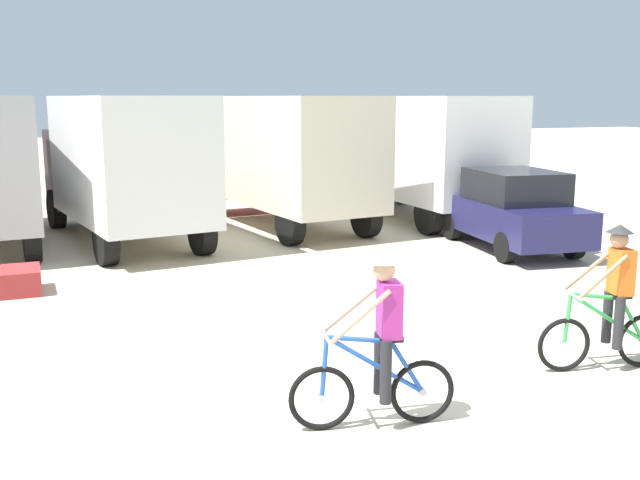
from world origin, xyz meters
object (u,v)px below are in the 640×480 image
box_truck_white_box (122,161)px  cyclist_cowboy_hat (611,303)px  sedan_parked (511,210)px  supply_crate (19,281)px  cyclist_orange_shirt (379,347)px  box_truck_cream_rv (286,155)px  box_truck_avon_van (420,151)px

box_truck_white_box → cyclist_cowboy_hat: box_truck_white_box is taller
sedan_parked → supply_crate: size_ratio=4.66×
sedan_parked → cyclist_cowboy_hat: size_ratio=2.41×
cyclist_orange_shirt → supply_crate: bearing=116.1°
box_truck_cream_rv → sedan_parked: (3.67, -4.57, -0.99)m
supply_crate → sedan_parked: bearing=0.2°
box_truck_cream_rv → box_truck_avon_van: same height
supply_crate → cyclist_orange_shirt: bearing=-63.9°
box_truck_cream_rv → sedan_parked: box_truck_cream_rv is taller
box_truck_white_box → sedan_parked: (7.84, -3.99, -0.99)m
box_truck_avon_van → cyclist_orange_shirt: size_ratio=3.73×
box_truck_cream_rv → box_truck_avon_van: 3.86m
box_truck_cream_rv → cyclist_cowboy_hat: size_ratio=3.84×
cyclist_orange_shirt → cyclist_cowboy_hat: (3.36, 0.42, 0.00)m
cyclist_cowboy_hat → supply_crate: bearing=135.8°
box_truck_white_box → box_truck_avon_van: bearing=3.5°
box_truck_avon_van → sedan_parked: 4.59m
box_truck_cream_rv → supply_crate: box_truck_cream_rv is taller
box_truck_cream_rv → cyclist_orange_shirt: (-3.03, -11.66, -1.03)m
box_truck_white_box → box_truck_cream_rv: (4.17, 0.58, 0.00)m
sedan_parked → cyclist_cowboy_hat: (-3.34, -6.66, -0.04)m
box_truck_avon_van → cyclist_orange_shirt: (-6.89, -11.57, -1.03)m
box_truck_white_box → supply_crate: (-2.31, -4.03, -1.66)m
cyclist_orange_shirt → box_truck_avon_van: bearing=59.2°
box_truck_white_box → sedan_parked: 8.85m
box_truck_cream_rv → cyclist_orange_shirt: size_ratio=3.84×
sedan_parked → cyclist_orange_shirt: cyclist_orange_shirt is taller
sedan_parked → box_truck_cream_rv: bearing=128.8°
box_truck_avon_van → cyclist_orange_shirt: 13.50m
box_truck_cream_rv → supply_crate: (-6.48, -4.61, -1.66)m
sedan_parked → cyclist_orange_shirt: size_ratio=2.41×
box_truck_cream_rv → sedan_parked: size_ratio=1.59×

